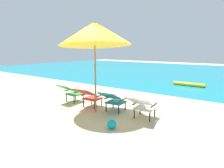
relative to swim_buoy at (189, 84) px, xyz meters
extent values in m
plane|color=#CCB78E|center=(-0.92, -1.63, -0.10)|extent=(40.00, 40.00, 0.00)
cube|color=teal|center=(-0.92, 6.25, -0.09)|extent=(40.00, 18.00, 0.01)
cylinder|color=yellow|center=(0.00, 0.00, 0.00)|extent=(1.60, 0.18, 0.18)
cube|color=#338E3D|center=(-2.35, -5.71, 0.18)|extent=(0.55, 0.53, 0.04)
cube|color=#338E3D|center=(-2.37, -6.07, 0.45)|extent=(0.55, 0.55, 0.27)
cylinder|color=black|center=(-2.56, -5.48, 0.03)|extent=(0.04, 0.04, 0.26)
cylinder|color=black|center=(-2.12, -5.51, 0.03)|extent=(0.04, 0.04, 0.26)
cylinder|color=black|center=(-2.58, -5.90, 0.03)|extent=(0.04, 0.04, 0.26)
cylinder|color=black|center=(-2.15, -5.93, 0.03)|extent=(0.04, 0.04, 0.26)
cube|color=black|center=(-2.61, -5.69, 0.30)|extent=(0.06, 0.50, 0.03)
cube|color=black|center=(-2.09, -5.72, 0.30)|extent=(0.06, 0.50, 0.03)
cube|color=red|center=(-1.37, -5.81, 0.18)|extent=(0.57, 0.55, 0.04)
cube|color=red|center=(-1.33, -6.18, 0.45)|extent=(0.57, 0.56, 0.27)
cylinder|color=black|center=(-1.61, -5.63, 0.03)|extent=(0.04, 0.04, 0.26)
cylinder|color=black|center=(-1.17, -5.58, 0.03)|extent=(0.04, 0.04, 0.26)
cylinder|color=black|center=(-1.57, -6.04, 0.03)|extent=(0.04, 0.04, 0.26)
cylinder|color=black|center=(-1.13, -6.00, 0.03)|extent=(0.04, 0.04, 0.26)
cube|color=black|center=(-1.63, -5.84, 0.30)|extent=(0.08, 0.50, 0.03)
cube|color=black|center=(-1.11, -5.79, 0.30)|extent=(0.08, 0.50, 0.03)
cube|color=teal|center=(-0.48, -5.73, 0.18)|extent=(0.58, 0.56, 0.04)
cube|color=teal|center=(-0.44, -6.09, 0.45)|extent=(0.58, 0.57, 0.27)
cylinder|color=black|center=(-0.73, -5.54, 0.03)|extent=(0.04, 0.04, 0.26)
cylinder|color=black|center=(-0.29, -5.49, 0.03)|extent=(0.04, 0.04, 0.26)
cylinder|color=black|center=(-0.68, -5.96, 0.03)|extent=(0.04, 0.04, 0.26)
cylinder|color=black|center=(-0.24, -5.91, 0.03)|extent=(0.04, 0.04, 0.26)
cube|color=black|center=(-0.74, -5.76, 0.30)|extent=(0.09, 0.50, 0.03)
cube|color=black|center=(-0.22, -5.70, 0.30)|extent=(0.09, 0.50, 0.03)
cube|color=silver|center=(0.54, -5.75, 0.18)|extent=(0.58, 0.57, 0.04)
cube|color=silver|center=(0.59, -6.12, 0.45)|extent=(0.59, 0.58, 0.27)
cylinder|color=black|center=(0.29, -5.58, 0.03)|extent=(0.04, 0.04, 0.26)
cylinder|color=black|center=(0.72, -5.52, 0.03)|extent=(0.04, 0.04, 0.26)
cylinder|color=black|center=(0.35, -5.99, 0.03)|extent=(0.04, 0.04, 0.26)
cylinder|color=black|center=(0.78, -5.93, 0.03)|extent=(0.04, 0.04, 0.26)
cube|color=black|center=(0.28, -5.79, 0.30)|extent=(0.10, 0.50, 0.03)
cube|color=black|center=(0.79, -5.72, 0.30)|extent=(0.10, 0.50, 0.03)
cylinder|color=olive|center=(-0.89, -6.19, 0.92)|extent=(0.05, 0.05, 2.03)
cone|color=yellow|center=(-0.89, -6.19, 2.23)|extent=(2.93, 2.92, 0.84)
sphere|color=#4C3823|center=(-0.89, -6.19, 2.52)|extent=(0.07, 0.07, 0.07)
sphere|color=#0A93AD|center=(0.28, -6.93, 0.02)|extent=(0.23, 0.23, 0.23)
camera|label=1|loc=(3.09, -10.59, 1.80)|focal=32.44mm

